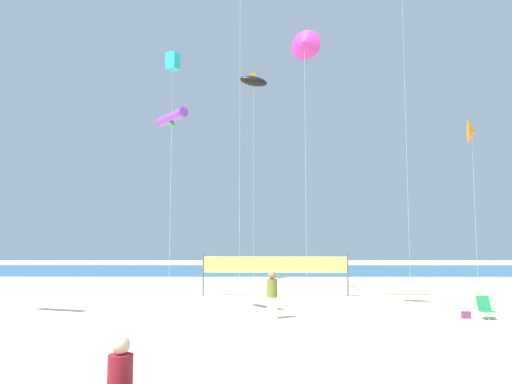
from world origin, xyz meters
name	(u,v)px	position (x,y,z in m)	size (l,w,h in m)	color
ground_plane	(247,334)	(0.00, 0.00, 0.00)	(120.00, 120.00, 0.00)	beige
ocean_band	(255,270)	(0.00, 35.82, 0.00)	(120.00, 20.00, 0.01)	#28608C
beachgoer_olive_shirt	(272,293)	(0.92, 3.28, 0.99)	(0.42, 0.42, 1.86)	white
folding_beach_chair	(485,307)	(9.31, 3.21, 0.47)	(0.52, 0.65, 0.89)	#1E8C4C
volleyball_net	(275,266)	(1.29, 11.30, 1.64)	(8.10, 0.31, 2.40)	#4C4C51
beach_handbag	(466,315)	(8.60, 3.35, 0.14)	(0.35, 0.17, 0.28)	#7A3872
kite_violet_tube	(172,118)	(-3.31, 3.97, 8.26)	(1.65, 2.09, 8.50)	silver
kite_orange_delta	(472,132)	(11.78, 9.58, 8.85)	(0.73, 1.30, 9.48)	silver
kite_cyan_box	(173,62)	(-6.07, 19.55, 16.39)	(1.03, 1.03, 17.04)	silver
kite_magenta_delta	(304,44)	(2.45, 5.02, 11.93)	(1.44, 0.95, 12.64)	silver
kite_black_inflatable	(254,81)	(0.06, 13.15, 12.80)	(1.80, 0.69, 13.28)	silver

